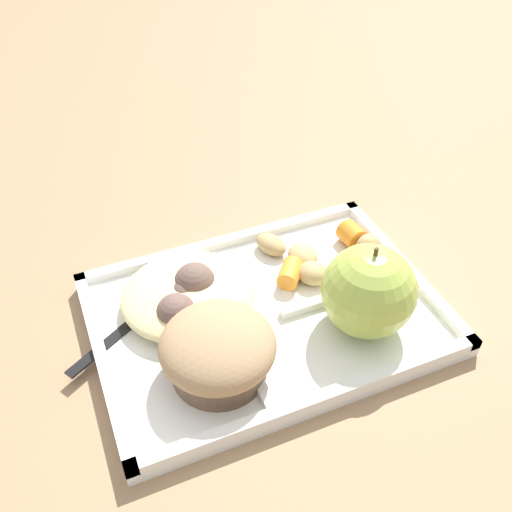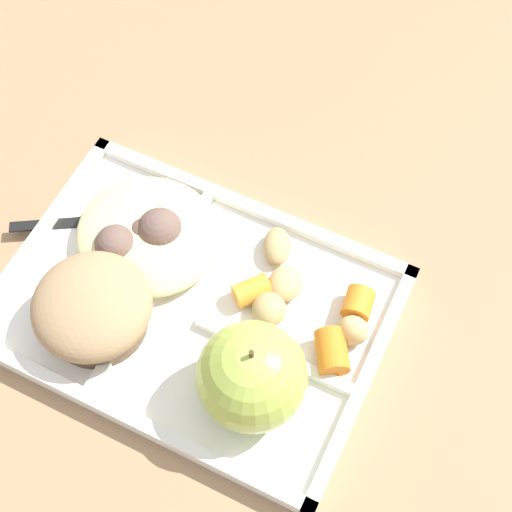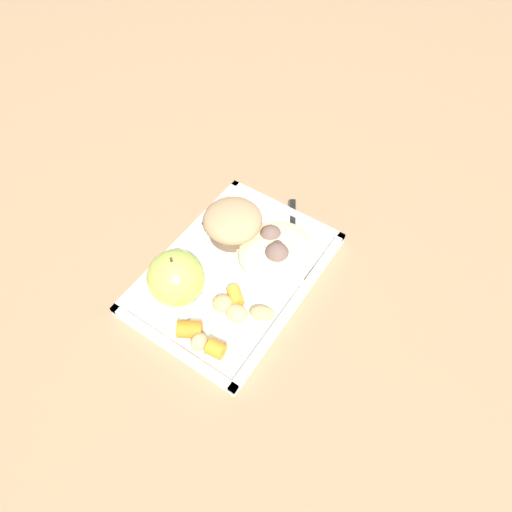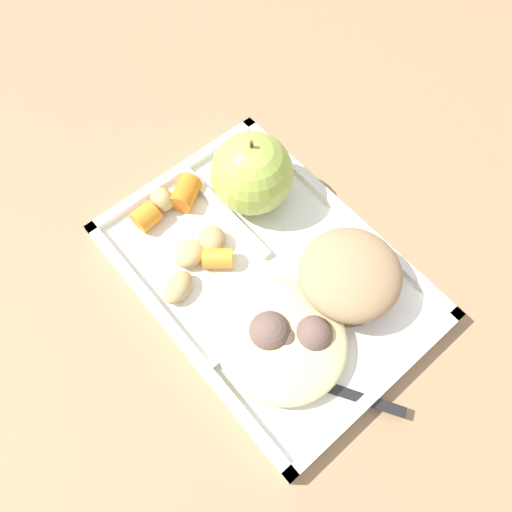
# 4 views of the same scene
# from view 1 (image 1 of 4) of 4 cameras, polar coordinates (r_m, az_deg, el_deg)

# --- Properties ---
(ground) EXTENTS (6.00, 6.00, 0.00)m
(ground) POSITION_cam_1_polar(r_m,az_deg,el_deg) (0.55, 0.95, -6.45)
(ground) COLOR #997551
(lunch_tray) EXTENTS (0.32, 0.23, 0.02)m
(lunch_tray) POSITION_cam_1_polar(r_m,az_deg,el_deg) (0.55, 0.99, -5.96)
(lunch_tray) COLOR white
(lunch_tray) RESTS_ON ground
(green_apple) EXTENTS (0.08, 0.08, 0.09)m
(green_apple) POSITION_cam_1_polar(r_m,az_deg,el_deg) (0.51, 11.19, -3.46)
(green_apple) COLOR #A8C14C
(green_apple) RESTS_ON lunch_tray
(bran_muffin) EXTENTS (0.10, 0.10, 0.06)m
(bran_muffin) POSITION_cam_1_polar(r_m,az_deg,el_deg) (0.48, -3.82, -9.39)
(bran_muffin) COLOR brown
(bran_muffin) RESTS_ON lunch_tray
(carrot_slice_small) EXTENTS (0.03, 0.04, 0.02)m
(carrot_slice_small) POSITION_cam_1_polar(r_m,az_deg,el_deg) (0.57, 3.42, -1.71)
(carrot_slice_small) COLOR orange
(carrot_slice_small) RESTS_ON lunch_tray
(carrot_slice_edge) EXTENTS (0.04, 0.04, 0.03)m
(carrot_slice_edge) POSITION_cam_1_polar(r_m,az_deg,el_deg) (0.58, 11.66, -0.73)
(carrot_slice_edge) COLOR orange
(carrot_slice_edge) RESTS_ON lunch_tray
(carrot_slice_large) EXTENTS (0.03, 0.03, 0.02)m
(carrot_slice_large) POSITION_cam_1_polar(r_m,az_deg,el_deg) (0.62, 9.52, 2.12)
(carrot_slice_large) COLOR orange
(carrot_slice_large) RESTS_ON lunch_tray
(potato_chunk_golden) EXTENTS (0.03, 0.04, 0.02)m
(potato_chunk_golden) POSITION_cam_1_polar(r_m,az_deg,el_deg) (0.59, 4.67, 0.03)
(potato_chunk_golden) COLOR tan
(potato_chunk_golden) RESTS_ON lunch_tray
(potato_chunk_large) EXTENTS (0.04, 0.04, 0.02)m
(potato_chunk_large) POSITION_cam_1_polar(r_m,az_deg,el_deg) (0.57, 5.68, -1.71)
(potato_chunk_large) COLOR tan
(potato_chunk_large) RESTS_ON lunch_tray
(potato_chunk_wedge) EXTENTS (0.03, 0.02, 0.03)m
(potato_chunk_wedge) POSITION_cam_1_polar(r_m,az_deg,el_deg) (0.60, 11.15, 0.97)
(potato_chunk_wedge) COLOR tan
(potato_chunk_wedge) RESTS_ON lunch_tray
(potato_chunk_corner) EXTENTS (0.04, 0.04, 0.02)m
(potato_chunk_corner) POSITION_cam_1_polar(r_m,az_deg,el_deg) (0.60, 1.51, 1.17)
(potato_chunk_corner) COLOR tan
(potato_chunk_corner) RESTS_ON lunch_tray
(egg_noodle_pile) EXTENTS (0.13, 0.12, 0.03)m
(egg_noodle_pile) POSITION_cam_1_polar(r_m,az_deg,el_deg) (0.54, -6.81, -3.83)
(egg_noodle_pile) COLOR beige
(egg_noodle_pile) RESTS_ON lunch_tray
(meatball_center) EXTENTS (0.03, 0.03, 0.03)m
(meatball_center) POSITION_cam_1_polar(r_m,az_deg,el_deg) (0.54, -7.17, -3.94)
(meatball_center) COLOR brown
(meatball_center) RESTS_ON lunch_tray
(meatball_front) EXTENTS (0.04, 0.04, 0.04)m
(meatball_front) POSITION_cam_1_polar(r_m,az_deg,el_deg) (0.54, -6.11, -2.70)
(meatball_front) COLOR brown
(meatball_front) RESTS_ON lunch_tray
(meatball_back) EXTENTS (0.04, 0.04, 0.04)m
(meatball_back) POSITION_cam_1_polar(r_m,az_deg,el_deg) (0.52, -7.96, -5.67)
(meatball_back) COLOR brown
(meatball_back) RESTS_ON lunch_tray
(plastic_fork) EXTENTS (0.14, 0.09, 0.00)m
(plastic_fork) POSITION_cam_1_polar(r_m,az_deg,el_deg) (0.55, -11.35, -5.76)
(plastic_fork) COLOR black
(plastic_fork) RESTS_ON lunch_tray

